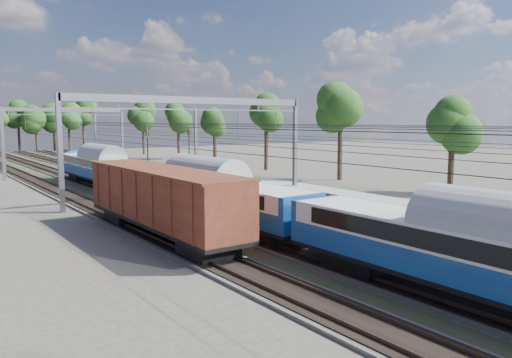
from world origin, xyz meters
TOP-DOWN VIEW (x-y plane):
  - track_bed at (-0.00, 45.00)m, footprint 21.00×130.00m
  - platform at (12.00, 20.00)m, footprint 3.00×70.00m
  - catenary at (0.33, 52.69)m, footprint 25.65×130.00m
  - tree_belt at (6.78, 92.83)m, footprint 39.32×99.42m
  - emu_train at (-4.50, 20.01)m, footprint 3.01×63.66m
  - freight_boxcar at (-9.00, 17.87)m, footprint 3.22×15.56m
  - worker at (4.41, 76.10)m, footprint 0.52×0.75m
  - signal_near at (3.13, 47.60)m, footprint 0.39×0.36m
  - signal_far at (11.12, 52.02)m, footprint 0.37×0.34m

SIDE VIEW (x-z plane):
  - track_bed at x=0.00m, z-range -0.07..0.27m
  - platform at x=12.00m, z-range 0.00..0.30m
  - worker at x=4.41m, z-range 0.00..1.96m
  - freight_boxcar at x=-9.00m, z-range 0.44..4.45m
  - emu_train at x=-4.50m, z-range 0.39..4.79m
  - signal_far at x=11.12m, z-range 0.76..6.52m
  - signal_near at x=3.13m, z-range 0.77..6.59m
  - catenary at x=0.33m, z-range 1.90..10.90m
  - tree_belt at x=6.78m, z-range 2.34..13.95m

